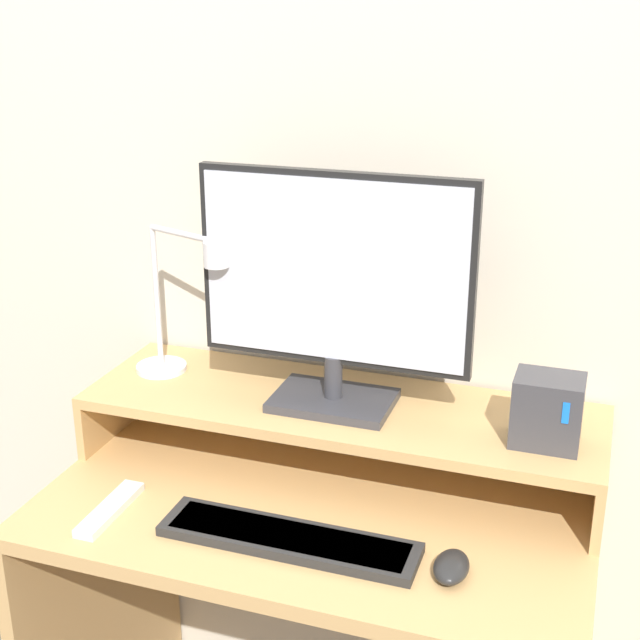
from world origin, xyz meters
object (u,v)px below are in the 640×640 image
desk_lamp (182,308)px  router_dock (547,411)px  mouse (451,567)px  monitor (334,286)px  keyboard (288,539)px  remote_control (110,509)px

desk_lamp → router_dock: (0.75, -0.05, -0.09)m
desk_lamp → mouse: bearing=-25.1°
monitor → keyboard: (0.01, -0.28, -0.38)m
keyboard → monitor: bearing=92.0°
router_dock → remote_control: 0.82m
desk_lamp → mouse: (0.63, -0.30, -0.28)m
monitor → desk_lamp: bearing=177.2°
monitor → remote_control: size_ratio=2.89×
remote_control → monitor: bearing=41.7°
remote_control → keyboard: bearing=2.7°
router_dock → mouse: size_ratio=1.37×
monitor → router_dock: size_ratio=4.10×
keyboard → desk_lamp: bearing=138.9°
router_dock → keyboard: router_dock is taller
router_dock → keyboard: bearing=-147.7°
router_dock → mouse: bearing=-114.6°
remote_control → router_dock: bearing=19.9°
desk_lamp → router_dock: 0.76m
keyboard → mouse: size_ratio=4.87×
desk_lamp → mouse: desk_lamp is taller
desk_lamp → keyboard: 0.54m
desk_lamp → keyboard: size_ratio=0.70×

